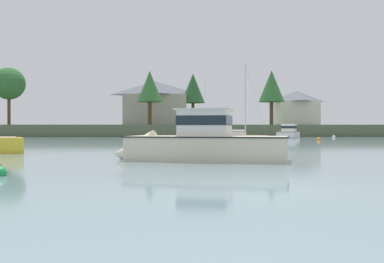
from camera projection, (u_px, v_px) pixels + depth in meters
ground_plane at (240, 187)px, 11.06m from camera, size 400.00×400.00×0.00m
far_shore_bank at (183, 130)px, 88.10m from camera, size 173.16×40.37×1.87m
sailboat_wood at (241, 139)px, 50.13m from camera, size 6.31×4.89×8.76m
cruiser_white at (289, 135)px, 61.96m from camera, size 4.72×7.13×3.45m
cruiser_cream at (191, 150)px, 20.10m from camera, size 8.34×4.33×4.38m
mooring_buoy_green at (0, 173)px, 13.69m from camera, size 0.44×0.44×0.49m
mooring_buoy_white at (334, 137)px, 63.85m from camera, size 0.47×0.47×0.52m
mooring_buoy_yellow at (175, 137)px, 61.34m from camera, size 0.43×0.43×0.48m
mooring_buoy_orange at (319, 139)px, 51.33m from camera, size 0.47×0.47×0.52m
shore_tree_inland_c at (9, 84)px, 75.00m from camera, size 5.35×5.35×9.56m
shore_tree_center at (272, 87)px, 78.45m from camera, size 4.49×4.49×9.51m
shore_tree_left_mid at (150, 87)px, 75.96m from camera, size 4.27×4.27×9.11m
shore_tree_far_left at (193, 89)px, 84.89m from camera, size 4.52×4.52×9.72m
cottage_eastern at (296, 107)px, 87.56m from camera, size 7.93×7.43×6.66m
cottage_hillside at (155, 102)px, 85.92m from camera, size 12.63×7.57×8.39m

